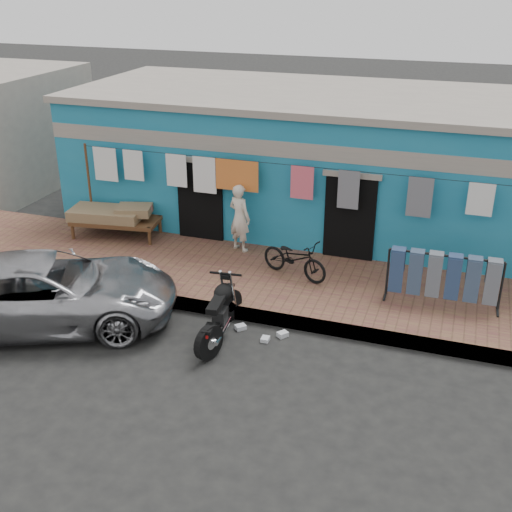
% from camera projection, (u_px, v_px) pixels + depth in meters
% --- Properties ---
extents(ground, '(80.00, 80.00, 0.00)m').
position_uv_depth(ground, '(218.00, 364.00, 10.83)').
color(ground, black).
rests_on(ground, ground).
extents(sidewalk, '(28.00, 3.00, 0.25)m').
position_uv_depth(sidewalk, '(271.00, 282.00, 13.37)').
color(sidewalk, brown).
rests_on(sidewalk, ground).
extents(curb, '(28.00, 0.10, 0.25)m').
position_uv_depth(curb, '(248.00, 315.00, 12.12)').
color(curb, gray).
rests_on(curb, ground).
extents(building, '(12.20, 5.20, 3.36)m').
position_uv_depth(building, '(319.00, 159.00, 16.17)').
color(building, '#197095').
rests_on(building, ground).
extents(clothesline, '(10.06, 0.06, 2.10)m').
position_uv_depth(clothesline, '(259.00, 183.00, 13.95)').
color(clothesline, brown).
rests_on(clothesline, sidewalk).
extents(car, '(5.34, 4.02, 1.37)m').
position_uv_depth(car, '(46.00, 290.00, 11.81)').
color(car, '#A5A5A9').
rests_on(car, ground).
extents(seated_person, '(0.66, 0.56, 1.55)m').
position_uv_depth(seated_person, '(240.00, 218.00, 14.27)').
color(seated_person, beige).
rests_on(seated_person, sidewalk).
extents(bicycle, '(1.63, 1.04, 0.99)m').
position_uv_depth(bicycle, '(295.00, 254.00, 13.14)').
color(bicycle, black).
rests_on(bicycle, sidewalk).
extents(motorcycle, '(0.94, 1.81, 1.09)m').
position_uv_depth(motorcycle, '(219.00, 312.00, 11.36)').
color(motorcycle, black).
rests_on(motorcycle, ground).
extents(charpoy, '(2.43, 1.62, 0.72)m').
position_uv_depth(charpoy, '(116.00, 221.00, 15.20)').
color(charpoy, brown).
rests_on(charpoy, sidewalk).
extents(jeans_rack, '(2.21, 0.52, 1.05)m').
position_uv_depth(jeans_rack, '(443.00, 278.00, 12.08)').
color(jeans_rack, black).
rests_on(jeans_rack, sidewalk).
extents(litter_a, '(0.24, 0.24, 0.08)m').
position_uv_depth(litter_a, '(241.00, 327.00, 11.86)').
color(litter_a, silver).
rests_on(litter_a, ground).
extents(litter_b, '(0.22, 0.23, 0.09)m').
position_uv_depth(litter_b, '(283.00, 334.00, 11.62)').
color(litter_b, silver).
rests_on(litter_b, ground).
extents(litter_c, '(0.14, 0.18, 0.07)m').
position_uv_depth(litter_c, '(265.00, 339.00, 11.49)').
color(litter_c, silver).
rests_on(litter_c, ground).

